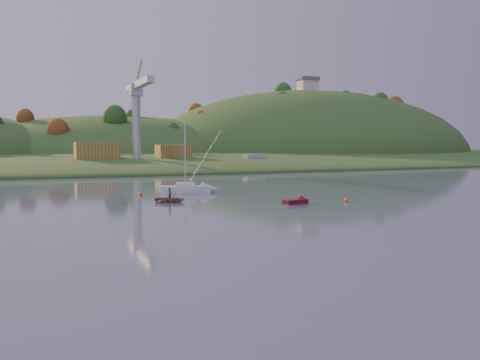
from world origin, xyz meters
name	(u,v)px	position (x,y,z in m)	size (l,w,h in m)	color
far_shore	(85,157)	(0.00, 230.00, 0.00)	(620.00, 220.00, 1.50)	#305020
shore_slope	(106,163)	(0.00, 165.00, 0.00)	(640.00, 150.00, 7.00)	#305020
hill_center	(115,158)	(10.00, 210.00, 0.00)	(140.00, 120.00, 36.00)	#305020
hill_right	(307,157)	(95.00, 195.00, 0.00)	(150.00, 130.00, 60.00)	#305020
hilltop_house	(308,84)	(95.00, 195.00, 33.40)	(9.00, 7.00, 6.45)	beige
hillside_trees	(98,161)	(0.00, 185.00, 0.00)	(280.00, 50.00, 32.00)	#204A1A
wharf	(147,164)	(5.00, 122.00, 1.20)	(42.00, 16.00, 2.40)	slate
shed_west	(97,151)	(-8.00, 123.00, 4.80)	(11.00, 8.00, 4.80)	brown
shed_east	(173,152)	(13.00, 124.00, 4.40)	(9.00, 7.00, 4.00)	brown
dock_crane	(137,104)	(2.00, 118.39, 17.17)	(3.20, 28.00, 20.30)	#B7B7BC
sailboat_far	(185,188)	(-4.03, 53.21, 0.67)	(7.54, 3.92, 10.03)	silver
canoe	(170,199)	(-9.15, 42.38, 0.38)	(2.64, 3.70, 0.77)	#8D6B4D
paddler	(170,196)	(-9.15, 42.38, 0.76)	(0.55, 0.36, 1.52)	black
red_tender	(300,201)	(5.13, 35.31, 0.26)	(3.84, 2.01, 1.24)	#560C15
work_vessel	(254,163)	(35.00, 118.00, 1.28)	(14.55, 7.06, 3.59)	slate
buoy_1	(346,200)	(11.24, 34.56, 0.25)	(0.50, 0.50, 0.50)	orange
buoy_3	(141,194)	(-10.95, 51.37, 0.25)	(0.50, 0.50, 0.50)	orange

